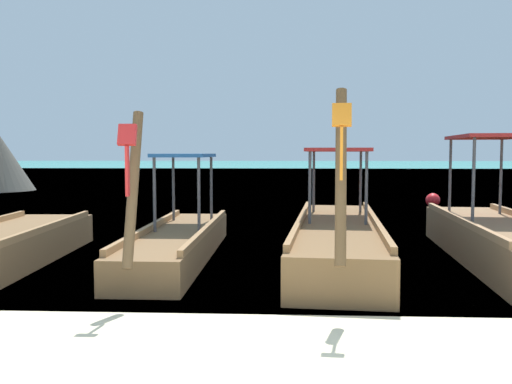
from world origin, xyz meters
TOP-DOWN VIEW (x-y plane):
  - sea_water at (0.00, 62.10)m, footprint 120.00×120.00m
  - longtail_boat_red_ribbon at (-1.35, 5.25)m, footprint 1.05×5.72m
  - longtail_boat_orange_ribbon at (1.29, 5.50)m, footprint 1.85×6.90m
  - longtail_boat_pink_ribbon at (3.85, 5.23)m, footprint 1.69×6.14m
  - mooring_buoy_near at (5.18, 14.31)m, footprint 0.45×0.45m

SIDE VIEW (x-z plane):
  - sea_water at x=0.00m, z-range 0.00..0.00m
  - mooring_buoy_near at x=5.18m, z-range 0.00..0.46m
  - longtail_boat_red_ribbon at x=-1.35m, z-range -0.82..1.43m
  - longtail_boat_orange_ribbon at x=1.29m, z-range -0.88..1.58m
  - longtail_boat_pink_ribbon at x=3.85m, z-range -1.06..1.81m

